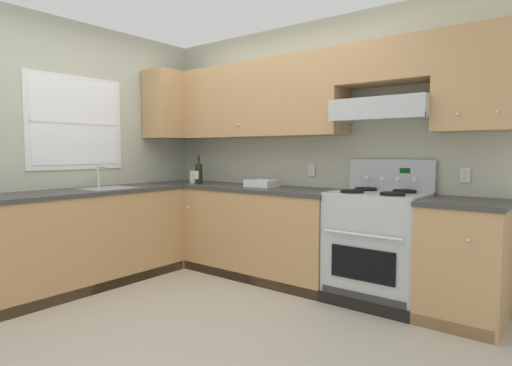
# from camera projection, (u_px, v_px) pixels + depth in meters

# --- Properties ---
(ground_plane) EXTENTS (7.04, 7.04, 0.00)m
(ground_plane) POSITION_uv_depth(u_px,v_px,m) (177.00, 316.00, 3.27)
(ground_plane) COLOR #B2AA99
(wall_back) EXTENTS (4.68, 0.57, 2.55)m
(wall_back) POSITION_uv_depth(u_px,v_px,m) (321.00, 130.00, 4.12)
(wall_back) COLOR #B7BAA3
(wall_back) RESTS_ON ground_plane
(wall_left) EXTENTS (0.47, 4.00, 2.55)m
(wall_left) POSITION_uv_depth(u_px,v_px,m) (87.00, 144.00, 4.32)
(wall_left) COLOR #B7BAA3
(wall_left) RESTS_ON ground_plane
(counter_back_run) EXTENTS (3.60, 0.65, 0.91)m
(counter_back_run) POSITION_uv_depth(u_px,v_px,m) (274.00, 234.00, 4.19)
(counter_back_run) COLOR tan
(counter_back_run) RESTS_ON ground_plane
(counter_left_run) EXTENTS (0.63, 1.91, 1.13)m
(counter_left_run) POSITION_uv_depth(u_px,v_px,m) (88.00, 237.00, 4.00)
(counter_left_run) COLOR tan
(counter_left_run) RESTS_ON ground_plane
(stove) EXTENTS (0.76, 0.62, 1.20)m
(stove) POSITION_uv_depth(u_px,v_px,m) (377.00, 246.00, 3.55)
(stove) COLOR #B7BABC
(stove) RESTS_ON ground_plane
(wine_bottle) EXTENTS (0.08, 0.08, 0.32)m
(wine_bottle) POSITION_uv_depth(u_px,v_px,m) (199.00, 172.00, 4.70)
(wine_bottle) COLOR black
(wine_bottle) RESTS_ON counter_back_run
(bowl) EXTENTS (0.30, 0.22, 0.07)m
(bowl) POSITION_uv_depth(u_px,v_px,m) (262.00, 184.00, 4.29)
(bowl) COLOR silver
(bowl) RESTS_ON counter_back_run
(paper_towel_roll) EXTENTS (0.11, 0.11, 0.14)m
(paper_towel_roll) POSITION_uv_depth(u_px,v_px,m) (195.00, 177.00, 4.86)
(paper_towel_roll) COLOR white
(paper_towel_roll) RESTS_ON counter_back_run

